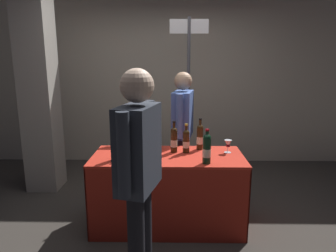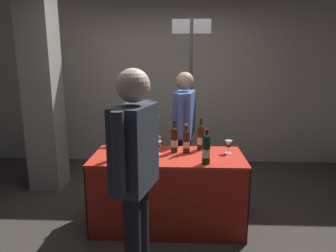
{
  "view_description": "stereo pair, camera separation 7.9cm",
  "coord_description": "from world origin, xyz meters",
  "px_view_note": "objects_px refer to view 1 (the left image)",
  "views": [
    {
      "loc": [
        0.05,
        -2.92,
        1.69
      ],
      "look_at": [
        0.0,
        0.0,
        1.05
      ],
      "focal_mm": 32.61,
      "sensor_mm": 36.0,
      "label": 1
    },
    {
      "loc": [
        0.13,
        -2.91,
        1.69
      ],
      "look_at": [
        0.0,
        0.0,
        1.05
      ],
      "focal_mm": 32.61,
      "sensor_mm": 36.0,
      "label": 2
    }
  ],
  "objects_px": {
    "flower_vase": "(156,140)",
    "tasting_table": "(168,178)",
    "taster_foreground_right": "(139,166)",
    "concrete_pillar": "(38,81)",
    "wine_glass_near_taster": "(132,140)",
    "vendor_presenter": "(183,123)",
    "wine_glass_mid": "(228,144)",
    "booth_signpost": "(188,85)",
    "display_bottle_0": "(200,137)",
    "featured_wine_bottle": "(133,143)",
    "wine_glass_near_vendor": "(158,145)"
  },
  "relations": [
    {
      "from": "concrete_pillar",
      "to": "tasting_table",
      "type": "relative_size",
      "value": 1.89
    },
    {
      "from": "flower_vase",
      "to": "taster_foreground_right",
      "type": "distance_m",
      "value": 1.14
    },
    {
      "from": "flower_vase",
      "to": "tasting_table",
      "type": "bearing_deg",
      "value": -54.85
    },
    {
      "from": "concrete_pillar",
      "to": "tasting_table",
      "type": "bearing_deg",
      "value": -29.57
    },
    {
      "from": "wine_glass_mid",
      "to": "concrete_pillar",
      "type": "bearing_deg",
      "value": 159.76
    },
    {
      "from": "wine_glass_mid",
      "to": "display_bottle_0",
      "type": "bearing_deg",
      "value": 158.26
    },
    {
      "from": "taster_foreground_right",
      "to": "booth_signpost",
      "type": "distance_m",
      "value": 2.19
    },
    {
      "from": "vendor_presenter",
      "to": "featured_wine_bottle",
      "type": "bearing_deg",
      "value": -24.21
    },
    {
      "from": "featured_wine_bottle",
      "to": "wine_glass_near_taster",
      "type": "xyz_separation_m",
      "value": [
        -0.05,
        0.29,
        -0.04
      ]
    },
    {
      "from": "display_bottle_0",
      "to": "wine_glass_near_taster",
      "type": "xyz_separation_m",
      "value": [
        -0.73,
        0.02,
        -0.04
      ]
    },
    {
      "from": "taster_foreground_right",
      "to": "flower_vase",
      "type": "bearing_deg",
      "value": 11.4
    },
    {
      "from": "concrete_pillar",
      "to": "wine_glass_mid",
      "type": "distance_m",
      "value": 2.49
    },
    {
      "from": "wine_glass_mid",
      "to": "tasting_table",
      "type": "bearing_deg",
      "value": -170.47
    },
    {
      "from": "tasting_table",
      "to": "flower_vase",
      "type": "relative_size",
      "value": 3.99
    },
    {
      "from": "tasting_table",
      "to": "wine_glass_near_vendor",
      "type": "xyz_separation_m",
      "value": [
        -0.1,
        0.05,
        0.33
      ]
    },
    {
      "from": "wine_glass_near_taster",
      "to": "booth_signpost",
      "type": "xyz_separation_m",
      "value": [
        0.65,
        0.93,
        0.51
      ]
    },
    {
      "from": "flower_vase",
      "to": "taster_foreground_right",
      "type": "relative_size",
      "value": 0.23
    },
    {
      "from": "wine_glass_mid",
      "to": "taster_foreground_right",
      "type": "distance_m",
      "value": 1.32
    },
    {
      "from": "wine_glass_mid",
      "to": "wine_glass_near_taster",
      "type": "relative_size",
      "value": 0.98
    },
    {
      "from": "concrete_pillar",
      "to": "wine_glass_mid",
      "type": "xyz_separation_m",
      "value": [
        2.27,
        -0.84,
        -0.58
      ]
    },
    {
      "from": "display_bottle_0",
      "to": "vendor_presenter",
      "type": "bearing_deg",
      "value": 108.66
    },
    {
      "from": "featured_wine_bottle",
      "to": "display_bottle_0",
      "type": "relative_size",
      "value": 0.96
    },
    {
      "from": "flower_vase",
      "to": "booth_signpost",
      "type": "relative_size",
      "value": 0.17
    },
    {
      "from": "featured_wine_bottle",
      "to": "wine_glass_mid",
      "type": "bearing_deg",
      "value": 9.17
    },
    {
      "from": "concrete_pillar",
      "to": "taster_foreground_right",
      "type": "bearing_deg",
      "value": -52.03
    },
    {
      "from": "tasting_table",
      "to": "wine_glass_mid",
      "type": "height_order",
      "value": "wine_glass_mid"
    },
    {
      "from": "vendor_presenter",
      "to": "booth_signpost",
      "type": "relative_size",
      "value": 0.7
    },
    {
      "from": "tasting_table",
      "to": "display_bottle_0",
      "type": "height_order",
      "value": "display_bottle_0"
    },
    {
      "from": "featured_wine_bottle",
      "to": "wine_glass_mid",
      "type": "distance_m",
      "value": 0.97
    },
    {
      "from": "display_bottle_0",
      "to": "taster_foreground_right",
      "type": "distance_m",
      "value": 1.27
    },
    {
      "from": "display_bottle_0",
      "to": "wine_glass_near_taster",
      "type": "bearing_deg",
      "value": 178.17
    },
    {
      "from": "tasting_table",
      "to": "taster_foreground_right",
      "type": "xyz_separation_m",
      "value": [
        -0.19,
        -0.94,
        0.47
      ]
    },
    {
      "from": "wine_glass_near_taster",
      "to": "vendor_presenter",
      "type": "relative_size",
      "value": 0.09
    },
    {
      "from": "concrete_pillar",
      "to": "wine_glass_mid",
      "type": "relative_size",
      "value": 21.41
    },
    {
      "from": "tasting_table",
      "to": "wine_glass_near_taster",
      "type": "bearing_deg",
      "value": 149.02
    },
    {
      "from": "featured_wine_bottle",
      "to": "taster_foreground_right",
      "type": "bearing_deg",
      "value": -80.13
    },
    {
      "from": "taster_foreground_right",
      "to": "wine_glass_near_taster",
      "type": "bearing_deg",
      "value": 24.02
    },
    {
      "from": "wine_glass_near_vendor",
      "to": "wine_glass_near_taster",
      "type": "xyz_separation_m",
      "value": [
        -0.29,
        0.19,
        -0.0
      ]
    },
    {
      "from": "flower_vase",
      "to": "vendor_presenter",
      "type": "height_order",
      "value": "vendor_presenter"
    },
    {
      "from": "vendor_presenter",
      "to": "booth_signpost",
      "type": "xyz_separation_m",
      "value": [
        0.08,
        0.46,
        0.43
      ]
    },
    {
      "from": "display_bottle_0",
      "to": "wine_glass_mid",
      "type": "relative_size",
      "value": 2.54
    },
    {
      "from": "concrete_pillar",
      "to": "featured_wine_bottle",
      "type": "xyz_separation_m",
      "value": [
        1.31,
        -0.99,
        -0.53
      ]
    },
    {
      "from": "wine_glass_near_taster",
      "to": "booth_signpost",
      "type": "bearing_deg",
      "value": 55.25
    },
    {
      "from": "wine_glass_mid",
      "to": "flower_vase",
      "type": "relative_size",
      "value": 0.35
    },
    {
      "from": "vendor_presenter",
      "to": "concrete_pillar",
      "type": "bearing_deg",
      "value": -87.66
    },
    {
      "from": "display_bottle_0",
      "to": "vendor_presenter",
      "type": "xyz_separation_m",
      "value": [
        -0.17,
        0.5,
        0.04
      ]
    },
    {
      "from": "display_bottle_0",
      "to": "booth_signpost",
      "type": "distance_m",
      "value": 1.07
    },
    {
      "from": "wine_glass_near_taster",
      "to": "featured_wine_bottle",
      "type": "bearing_deg",
      "value": -79.25
    },
    {
      "from": "display_bottle_0",
      "to": "wine_glass_near_vendor",
      "type": "xyz_separation_m",
      "value": [
        -0.44,
        -0.17,
        -0.04
      ]
    },
    {
      "from": "featured_wine_bottle",
      "to": "display_bottle_0",
      "type": "xyz_separation_m",
      "value": [
        0.68,
        0.27,
        -0.0
      ]
    }
  ]
}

